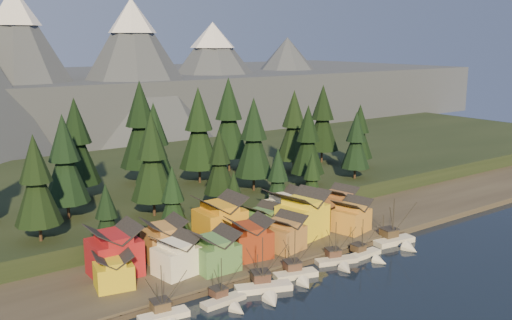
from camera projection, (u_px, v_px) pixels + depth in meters
ground at (328, 298)px, 109.84m from camera, size 500.00×500.00×0.00m
shore_strip at (217, 237)px, 141.32m from camera, size 400.00×50.00×1.50m
hillside at (133, 187)px, 180.39m from camera, size 420.00×100.00×6.00m
dock at (276, 268)px, 122.79m from camera, size 80.00×4.00×1.00m
mountain_ridge at (14, 88)px, 270.92m from camera, size 560.00×190.00×90.00m
boat_0 at (165, 310)px, 100.22m from camera, size 9.55×10.19×11.08m
boat_1 at (227, 296)px, 106.42m from camera, size 9.26×10.02×9.87m
boat_2 at (265, 283)px, 111.31m from camera, size 12.00×12.38×12.14m
boat_3 at (298, 269)px, 117.95m from camera, size 9.96×10.46×11.26m
boat_4 at (339, 257)px, 125.51m from camera, size 10.11×10.50×10.45m
boat_5 at (367, 251)px, 129.39m from camera, size 9.50×10.31×9.83m
boat_6 at (398, 236)px, 137.39m from camera, size 11.26×12.02×12.54m
house_front_0 at (114, 270)px, 110.16m from camera, size 8.22×7.92×7.05m
house_front_1 at (176, 254)px, 116.40m from camera, size 9.07×8.80×8.25m
house_front_2 at (215, 249)px, 118.96m from camera, size 8.77×8.84×8.33m
house_front_3 at (249, 237)px, 125.75m from camera, size 9.76×9.42×8.83m
house_front_4 at (284, 232)px, 130.41m from camera, size 9.37×9.85×7.99m
house_front_5 at (302, 213)px, 138.79m from camera, size 12.28×11.52×11.15m
house_front_6 at (352, 214)px, 142.90m from camera, size 9.64×9.30×8.12m
house_back_0 at (114, 249)px, 115.83m from camera, size 9.86×9.48×10.54m
house_back_1 at (164, 239)px, 123.77m from camera, size 8.97×9.07×9.30m
house_back_2 at (220, 218)px, 134.99m from camera, size 10.64×9.79×11.17m
house_back_3 at (262, 219)px, 139.78m from camera, size 8.81×8.18×7.67m
house_back_4 at (286, 208)px, 145.18m from camera, size 9.32×8.96×9.97m
house_back_5 at (338, 203)px, 151.48m from camera, size 9.33×9.40×8.92m
tree_hill_2 at (36, 183)px, 120.86m from camera, size 10.09×10.09×23.50m
tree_hill_3 at (65, 162)px, 135.85m from camera, size 11.06×11.06×25.76m
tree_hill_4 at (76, 145)px, 152.07m from camera, size 11.97×11.97×27.90m
tree_hill_5 at (152, 160)px, 138.28m from camera, size 11.12×11.12×25.91m
tree_hill_6 at (155, 146)px, 154.70m from camera, size 11.29×11.29×26.30m
tree_hill_7 at (220, 164)px, 147.69m from camera, size 8.74×8.74×20.35m
tree_hill_8 at (199, 131)px, 170.29m from camera, size 12.47×12.47×29.05m
tree_hill_9 at (254, 140)px, 161.69m from camera, size 11.55×11.55×26.92m
tree_hill_10 at (229, 120)px, 185.61m from camera, size 13.26×13.26×30.90m
tree_hill_11 at (308, 142)px, 167.25m from camera, size 10.38×10.38×24.18m
tree_hill_12 at (294, 128)px, 184.19m from camera, size 11.58×11.58×26.97m
tree_hill_13 at (356, 142)px, 176.37m from camera, size 9.09×9.09×21.18m
tree_hill_14 at (323, 120)px, 199.24m from camera, size 11.78×11.78×27.45m
tree_hill_15 at (141, 127)px, 169.90m from camera, size 13.35×13.35×31.09m
tree_hill_17 at (360, 133)px, 191.13m from camera, size 9.32×9.32×21.71m
tree_shore_0 at (107, 218)px, 123.09m from camera, size 7.39×7.39×17.21m
tree_shore_1 at (173, 202)px, 132.10m from camera, size 8.13×8.13×18.94m
tree_shore_2 at (234, 198)px, 142.30m from camera, size 6.59×6.59×15.35m
tree_shore_3 at (278, 181)px, 149.86m from camera, size 8.43×8.43×19.64m
tree_shore_4 at (312, 180)px, 157.06m from camera, size 7.36×7.36×17.14m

